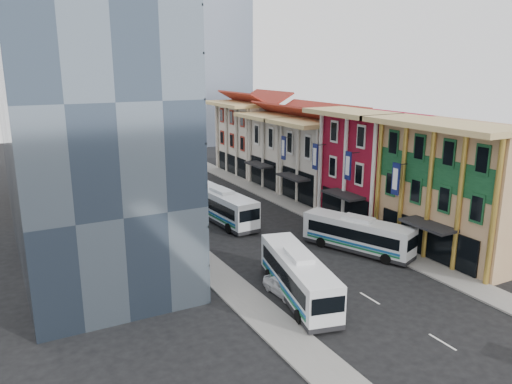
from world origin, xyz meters
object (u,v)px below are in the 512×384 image
office_tower (80,92)px  sedan_left (283,286)px  bus_right (357,234)px  shophouse_tan (462,190)px  bus_left_near (298,275)px  bus_left_far (222,205)px

office_tower → sedan_left: office_tower is taller
bus_right → sedan_left: 11.96m
office_tower → bus_right: (22.50, -9.71, -13.26)m
sedan_left → shophouse_tan: bearing=-2.3°
office_tower → bus_right: size_ratio=2.77×
bus_left_near → sedan_left: bus_left_near is taller
bus_left_near → bus_right: (10.29, 5.61, -0.10)m
shophouse_tan → bus_right: 10.43m
shophouse_tan → bus_left_near: size_ratio=1.22×
sedan_left → bus_left_near: bearing=-58.9°
bus_left_near → shophouse_tan: bearing=17.1°
bus_left_far → bus_right: bus_left_far is taller
bus_right → bus_left_far: bearing=95.2°
shophouse_tan → bus_left_far: (-16.00, 18.77, -4.08)m
shophouse_tan → bus_left_near: (-18.79, -1.32, -4.16)m
office_tower → bus_left_far: size_ratio=2.50×
office_tower → bus_left_near: (12.21, -15.32, -13.16)m
bus_left_near → bus_left_far: size_ratio=0.95×
office_tower → bus_left_near: 23.60m
bus_right → sedan_left: bearing=-179.5°
shophouse_tan → bus_left_near: shophouse_tan is taller
office_tower → bus_left_near: bearing=-51.5°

